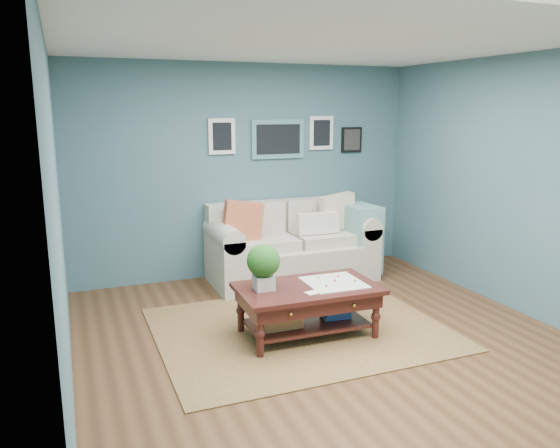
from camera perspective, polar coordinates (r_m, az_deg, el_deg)
room_shell at (r=4.81m, az=5.85°, el=2.57°), size 5.00×5.02×2.70m
area_rug at (r=5.50m, az=2.05°, el=-10.88°), size 2.76×2.20×0.01m
loveseat at (r=6.96m, az=1.86°, el=-2.15°), size 2.11×0.96×1.08m
coffee_table at (r=5.20m, az=2.13°, el=-7.45°), size 1.34×0.80×0.93m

